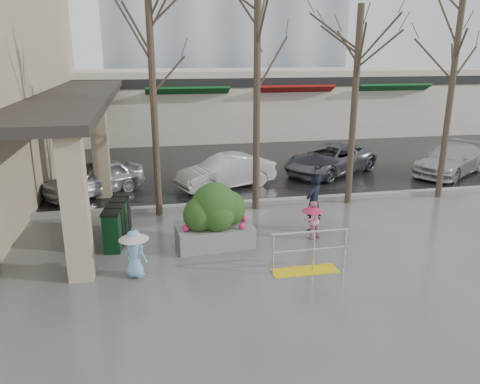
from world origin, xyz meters
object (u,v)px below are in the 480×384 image
object	(u,v)px
news_boxes	(117,222)
car_c	(330,159)
car_b	(226,172)
woman	(315,184)
car_a	(94,178)
tree_midwest	(257,46)
child_blue	(135,249)
planter	(215,216)
tree_mideast	(358,58)
tree_west	(151,51)
handrail	(308,257)
car_d	(451,159)
child_pink	(312,217)
tree_east	(458,41)

from	to	relation	value
news_boxes	car_c	bearing A→B (deg)	41.99
car_b	news_boxes	bearing A→B (deg)	-59.83
woman	car_a	size ratio (longest dim) A/B	0.63
tree_midwest	news_boxes	size ratio (longest dim) A/B	3.44
child_blue	planter	xyz separation A→B (m)	(2.08, 1.43, 0.15)
tree_mideast	news_boxes	xyz separation A→B (m)	(-7.68, -1.96, -4.30)
tree_west	handrail	bearing A→B (deg)	-55.01
woman	child_blue	bearing A→B (deg)	-18.27
handrail	child_blue	size ratio (longest dim) A/B	1.63
planter	news_boxes	bearing A→B (deg)	160.83
news_boxes	car_a	size ratio (longest dim) A/B	0.55
handrail	tree_midwest	world-z (taller)	tree_midwest
news_boxes	car_c	distance (m)	10.44
car_d	car_c	bearing A→B (deg)	-135.43
child_pink	car_c	world-z (taller)	car_c
tree_mideast	tree_east	world-z (taller)	tree_east
handrail	woman	distance (m)	2.90
tree_west	news_boxes	world-z (taller)	tree_west
handrail	woman	size ratio (longest dim) A/B	0.81
planter	car_b	distance (m)	5.70
car_b	planter	bearing A→B (deg)	-32.95
handrail	tree_west	world-z (taller)	tree_west
woman	child_pink	xyz separation A→B (m)	(-0.23, -0.54, -0.80)
child_blue	planter	bearing A→B (deg)	-110.23
news_boxes	car_c	size ratio (longest dim) A/B	0.45
news_boxes	woman	bearing A→B (deg)	3.90
car_d	tree_mideast	bearing A→B (deg)	-97.26
tree_mideast	child_pink	xyz separation A→B (m)	(-2.34, -2.84, -4.23)
child_blue	car_a	world-z (taller)	car_a
child_pink	car_b	xyz separation A→B (m)	(-1.51, 5.53, 0.00)
child_pink	car_a	size ratio (longest dim) A/B	0.29
handrail	car_b	distance (m)	7.53
handrail	news_boxes	xyz separation A→B (m)	(-4.54, 2.84, 0.18)
handrail	car_d	xyz separation A→B (m)	(9.07, 7.69, 0.25)
news_boxes	car_d	distance (m)	14.46
tree_mideast	tree_west	bearing A→B (deg)	-180.00
tree_east	child_blue	world-z (taller)	tree_east
handrail	tree_mideast	distance (m)	7.28
tree_west	child_pink	xyz separation A→B (m)	(4.16, -2.84, -4.46)
woman	news_boxes	world-z (taller)	woman
handrail	tree_midwest	distance (m)	6.83
child_blue	car_a	size ratio (longest dim) A/B	0.32
child_blue	news_boxes	distance (m)	2.39
child_blue	child_pink	bearing A→B (deg)	-127.90
woman	car_b	xyz separation A→B (m)	(-1.73, 4.99, -0.80)
tree_midwest	child_blue	world-z (taller)	tree_midwest
tree_west	news_boxes	bearing A→B (deg)	-121.06
car_a	child_pink	bearing A→B (deg)	16.29
woman	news_boxes	distance (m)	5.65
handrail	planter	xyz separation A→B (m)	(-1.95, 1.94, 0.47)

